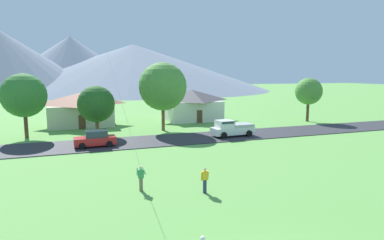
# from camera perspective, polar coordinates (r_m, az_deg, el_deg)

# --- Properties ---
(road_strip) EXTENTS (160.00, 6.60, 0.08)m
(road_strip) POSITION_cam_1_polar(r_m,az_deg,el_deg) (37.25, -8.05, -3.73)
(road_strip) COLOR #2D2D33
(road_strip) RESTS_ON ground
(mountain_west_ridge) EXTENTS (71.81, 71.81, 24.40)m
(mountain_west_ridge) POSITION_cam_1_polar(r_m,az_deg,el_deg) (160.41, -20.41, 9.28)
(mountain_west_ridge) COLOR gray
(mountain_west_ridge) RESTS_ON ground
(mountain_east_ridge) EXTENTS (125.38, 125.38, 21.03)m
(mountain_east_ridge) POSITION_cam_1_polar(r_m,az_deg,el_deg) (156.72, -10.17, 9.08)
(mountain_east_ridge) COLOR slate
(mountain_east_ridge) RESTS_ON ground
(house_leftmost) EXTENTS (9.64, 8.34, 4.85)m
(house_leftmost) POSITION_cam_1_polar(r_m,az_deg,el_deg) (51.15, -18.83, 1.94)
(house_leftmost) COLOR beige
(house_leftmost) RESTS_ON ground
(house_left_center) EXTENTS (9.19, 7.84, 5.00)m
(house_left_center) POSITION_cam_1_polar(r_m,az_deg,el_deg) (53.90, -0.04, 2.76)
(house_left_center) COLOR silver
(house_left_center) RESTS_ON ground
(tree_near_left) EXTENTS (4.47, 4.47, 6.20)m
(tree_near_left) POSITION_cam_1_polar(r_m,az_deg,el_deg) (41.39, -16.41, 2.68)
(tree_near_left) COLOR brown
(tree_near_left) RESTS_ON ground
(tree_left_of_center) EXTENTS (6.40, 6.40, 9.13)m
(tree_left_of_center) POSITION_cam_1_polar(r_m,az_deg,el_deg) (43.69, -5.14, 5.84)
(tree_left_of_center) COLOR brown
(tree_left_of_center) RESTS_ON ground
(tree_center) EXTENTS (5.17, 5.17, 7.68)m
(tree_center) POSITION_cam_1_polar(r_m,az_deg,el_deg) (43.17, -27.35, 3.83)
(tree_center) COLOR #4C3823
(tree_center) RESTS_ON ground
(tree_right_of_center) EXTENTS (4.24, 4.24, 6.96)m
(tree_right_of_center) POSITION_cam_1_polar(r_m,az_deg,el_deg) (55.19, 19.74, 4.73)
(tree_right_of_center) COLOR #4C3823
(tree_right_of_center) RESTS_ON ground
(parked_car_red_mid_west) EXTENTS (4.27, 2.21, 1.68)m
(parked_car_red_mid_west) POSITION_cam_1_polar(r_m,az_deg,el_deg) (35.60, -16.56, -3.18)
(parked_car_red_mid_west) COLOR red
(parked_car_red_mid_west) RESTS_ON road_strip
(pickup_truck_white_west_side) EXTENTS (5.26, 2.45, 1.99)m
(pickup_truck_white_west_side) POSITION_cam_1_polar(r_m,az_deg,el_deg) (39.93, 6.95, -1.42)
(pickup_truck_white_west_side) COLOR white
(pickup_truck_white_west_side) RESTS_ON road_strip
(watcher_person) EXTENTS (0.56, 0.24, 1.68)m
(watcher_person) POSITION_cam_1_polar(r_m,az_deg,el_deg) (21.31, 2.26, -10.41)
(watcher_person) COLOR navy
(watcher_person) RESTS_ON ground
(soccer_ball) EXTENTS (0.24, 0.24, 0.24)m
(soccer_ball) POSITION_cam_1_polar(r_m,az_deg,el_deg) (15.97, 1.89, -20.01)
(soccer_ball) COLOR white
(soccer_ball) RESTS_ON ground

